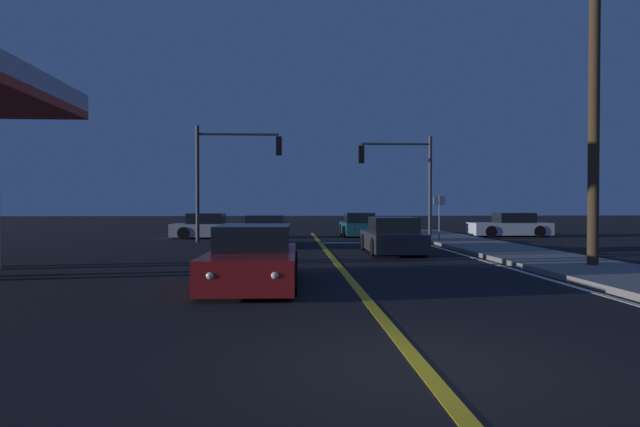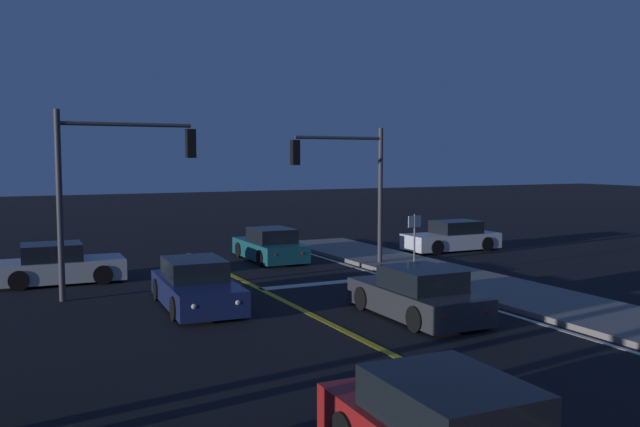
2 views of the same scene
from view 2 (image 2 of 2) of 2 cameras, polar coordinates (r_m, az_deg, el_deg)
lane_line_center at (r=13.62m, az=8.81°, el=-13.12°), size 0.20×35.68×0.01m
lane_line_edge_right at (r=16.72m, az=22.62°, el=-10.05°), size 0.16×35.68×0.01m
stop_bar at (r=22.39m, az=0.91°, el=-5.97°), size 5.03×0.50×0.01m
car_distant_tail_navy at (r=19.08m, az=-10.59°, el=-6.17°), size 2.07×4.45×1.34m
car_lead_oncoming_teal at (r=27.25m, az=-4.31°, el=-2.83°), size 1.91×4.20×1.34m
car_mid_block_silver at (r=23.95m, az=-21.58°, el=-4.20°), size 4.19×2.04×1.34m
car_far_approaching_charcoal at (r=17.74m, az=8.39°, el=-6.97°), size 1.99×4.29×1.34m
car_parked_curb_white at (r=30.70m, az=11.30°, el=-2.05°), size 4.45×1.87×1.34m
traffic_signal_near_right at (r=24.93m, az=2.44°, el=3.35°), size 3.82×0.28×5.33m
traffic_signal_far_left at (r=20.75m, az=-17.43°, el=3.36°), size 4.12×0.28×5.59m
street_sign_corner at (r=23.25m, az=8.12°, el=-1.85°), size 0.56×0.09×2.24m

